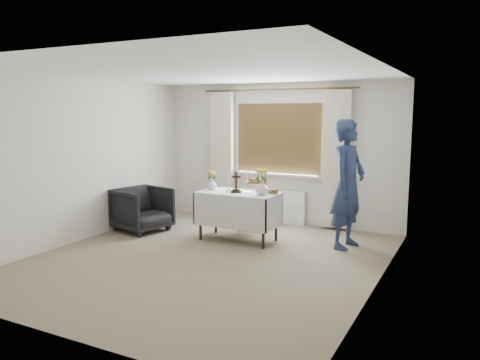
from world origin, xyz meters
name	(u,v)px	position (x,y,z in m)	size (l,w,h in m)	color
ground	(207,259)	(0.00, 0.00, 0.00)	(5.00, 5.00, 0.00)	gray
altar_table	(238,216)	(-0.06, 1.05, 0.38)	(1.24, 0.64, 0.76)	silver
wooden_chair	(253,205)	(-0.14, 1.74, 0.43)	(0.40, 0.40, 0.87)	brown
armchair	(142,209)	(-1.76, 0.83, 0.37)	(0.79, 0.81, 0.74)	black
person	(348,184)	(1.54, 1.45, 0.94)	(0.69, 0.45, 1.89)	navy
radiator	(276,206)	(0.00, 2.42, 0.30)	(1.10, 0.10, 0.60)	white
wooden_cross	(236,182)	(-0.07, 1.01, 0.92)	(0.15, 0.11, 0.32)	black
candlestick_left	(229,181)	(-0.24, 1.09, 0.92)	(0.09, 0.09, 0.31)	white
candlestick_right	(247,181)	(0.07, 1.09, 0.94)	(0.10, 0.10, 0.36)	white
flower_vase_left	(212,184)	(-0.56, 1.09, 0.85)	(0.16, 0.16, 0.17)	silver
flower_vase_right	(262,188)	(0.36, 1.01, 0.87)	(0.20, 0.20, 0.21)	silver
wicker_basket	(273,191)	(0.45, 1.21, 0.80)	(0.18, 0.18, 0.07)	brown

